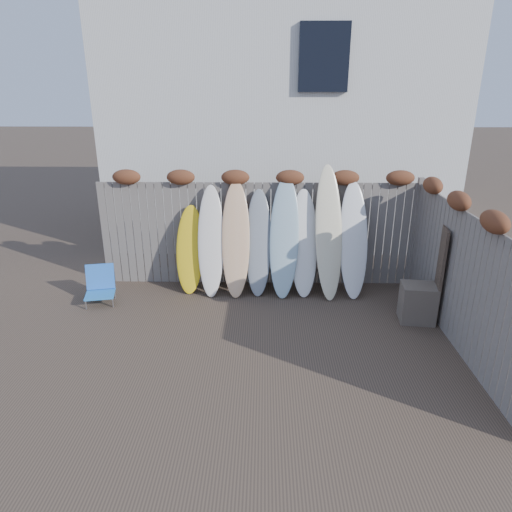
{
  "coord_description": "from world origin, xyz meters",
  "views": [
    {
      "loc": [
        0.13,
        -5.93,
        3.65
      ],
      "look_at": [
        0.0,
        1.2,
        1.0
      ],
      "focal_mm": 32.0,
      "sensor_mm": 36.0,
      "label": 1
    }
  ],
  "objects_px": {
    "wooden_crate": "(417,303)",
    "surfboard_0": "(190,250)",
    "beach_chair": "(100,285)",
    "lattice_panel": "(437,269)"
  },
  "relations": [
    {
      "from": "beach_chair",
      "to": "wooden_crate",
      "type": "height_order",
      "value": "beach_chair"
    },
    {
      "from": "wooden_crate",
      "to": "surfboard_0",
      "type": "xyz_separation_m",
      "value": [
        -3.91,
        1.18,
        0.48
      ]
    },
    {
      "from": "beach_chair",
      "to": "lattice_panel",
      "type": "relative_size",
      "value": 0.41
    },
    {
      "from": "beach_chair",
      "to": "lattice_panel",
      "type": "xyz_separation_m",
      "value": [
        5.82,
        -0.35,
        0.5
      ]
    },
    {
      "from": "wooden_crate",
      "to": "lattice_panel",
      "type": "relative_size",
      "value": 0.4
    },
    {
      "from": "beach_chair",
      "to": "surfboard_0",
      "type": "height_order",
      "value": "surfboard_0"
    },
    {
      "from": "beach_chair",
      "to": "wooden_crate",
      "type": "distance_m",
      "value": 5.51
    },
    {
      "from": "wooden_crate",
      "to": "surfboard_0",
      "type": "distance_m",
      "value": 4.11
    },
    {
      "from": "beach_chair",
      "to": "surfboard_0",
      "type": "bearing_deg",
      "value": 19.43
    },
    {
      "from": "wooden_crate",
      "to": "beach_chair",
      "type": "bearing_deg",
      "value": 173.44
    }
  ]
}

